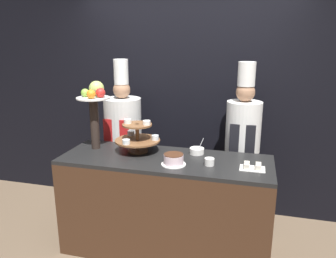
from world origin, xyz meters
TOP-DOWN VIEW (x-y plane):
  - wall_back at (0.00, 1.33)m, footprint 10.00×0.06m
  - buffet_counter at (0.00, 0.34)m, footprint 1.93×0.68m
  - tiered_stand at (-0.31, 0.45)m, footprint 0.43×0.43m
  - fruit_pedestal at (-0.74, 0.46)m, footprint 0.32×0.32m
  - cake_round at (0.11, 0.20)m, footprint 0.22×0.22m
  - cup_white at (0.42, 0.27)m, footprint 0.08×0.08m
  - cake_square_tray at (0.78, 0.27)m, footprint 0.21×0.15m
  - serving_bowl_far at (0.26, 0.53)m, footprint 0.14×0.14m
  - chef_left at (-0.66, 0.94)m, footprint 0.42×0.42m
  - chef_center_left at (0.67, 0.94)m, footprint 0.36×0.36m

SIDE VIEW (x-z plane):
  - buffet_counter at x=0.00m, z-range 0.00..0.95m
  - chef_left at x=-0.66m, z-range 0.05..1.85m
  - cake_square_tray at x=0.78m, z-range 0.95..1.00m
  - serving_bowl_far at x=0.26m, z-range 0.90..1.06m
  - chef_center_left at x=0.67m, z-range 0.09..1.88m
  - cup_white at x=0.42m, z-range 0.95..1.02m
  - cake_round at x=0.11m, z-range 0.95..1.05m
  - tiered_stand at x=-0.31m, z-range 0.95..1.26m
  - wall_back at x=0.00m, z-range 0.00..2.80m
  - fruit_pedestal at x=-0.74m, z-range 1.07..1.74m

